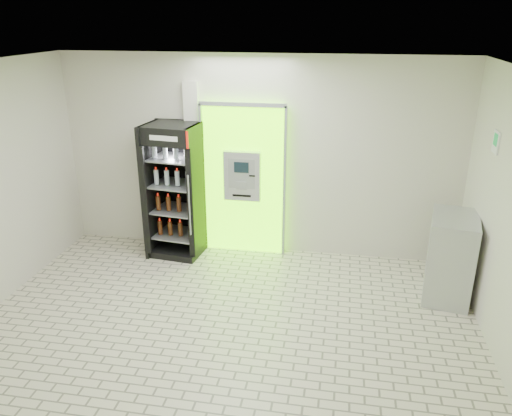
# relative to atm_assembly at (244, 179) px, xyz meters

# --- Properties ---
(ground) EXTENTS (6.00, 6.00, 0.00)m
(ground) POSITION_rel_atm_assembly_xyz_m (0.20, -2.41, -1.17)
(ground) COLOR beige
(ground) RESTS_ON ground
(room_shell) EXTENTS (6.00, 6.00, 6.00)m
(room_shell) POSITION_rel_atm_assembly_xyz_m (0.20, -2.41, 0.67)
(room_shell) COLOR beige
(room_shell) RESTS_ON ground
(atm_assembly) EXTENTS (1.30, 0.24, 2.33)m
(atm_assembly) POSITION_rel_atm_assembly_xyz_m (0.00, 0.00, 0.00)
(atm_assembly) COLOR #67FE00
(atm_assembly) RESTS_ON ground
(pillar) EXTENTS (0.22, 0.11, 2.60)m
(pillar) POSITION_rel_atm_assembly_xyz_m (-0.78, 0.04, 0.13)
(pillar) COLOR silver
(pillar) RESTS_ON ground
(beverage_cooler) EXTENTS (0.84, 0.78, 2.03)m
(beverage_cooler) POSITION_rel_atm_assembly_xyz_m (-1.00, -0.25, -0.20)
(beverage_cooler) COLOR black
(beverage_cooler) RESTS_ON ground
(steel_cabinet) EXTENTS (0.71, 0.93, 1.13)m
(steel_cabinet) POSITION_rel_atm_assembly_xyz_m (2.91, -0.91, -0.61)
(steel_cabinet) COLOR #AEB1B6
(steel_cabinet) RESTS_ON ground
(exit_sign) EXTENTS (0.02, 0.22, 0.26)m
(exit_sign) POSITION_rel_atm_assembly_xyz_m (3.19, -1.01, 0.95)
(exit_sign) COLOR white
(exit_sign) RESTS_ON room_shell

